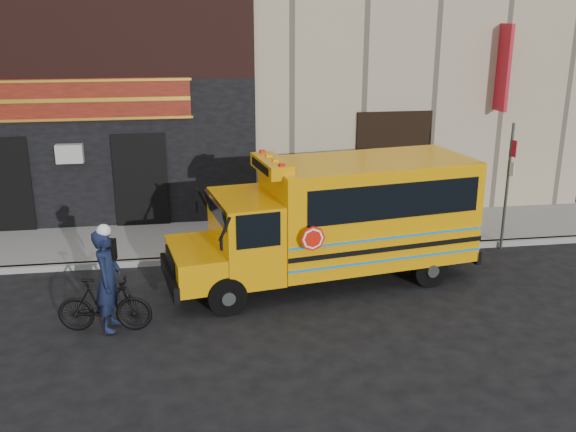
# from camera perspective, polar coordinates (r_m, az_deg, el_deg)

# --- Properties ---
(ground) EXTENTS (120.00, 120.00, 0.00)m
(ground) POSITION_cam_1_polar(r_m,az_deg,el_deg) (13.60, -0.38, -7.75)
(ground) COLOR black
(ground) RESTS_ON ground
(curb) EXTENTS (40.00, 0.20, 0.15)m
(curb) POSITION_cam_1_polar(r_m,az_deg,el_deg) (15.94, -1.72, -3.55)
(curb) COLOR gray
(curb) RESTS_ON ground
(sidewalk) EXTENTS (40.00, 3.00, 0.15)m
(sidewalk) POSITION_cam_1_polar(r_m,az_deg,el_deg) (17.34, -2.32, -1.78)
(sidewalk) COLOR gray
(sidewalk) RESTS_ON ground
(building) EXTENTS (20.00, 10.70, 12.00)m
(building) POSITION_cam_1_polar(r_m,az_deg,el_deg) (22.68, -4.51, 18.31)
(building) COLOR tan
(building) RESTS_ON sidewalk
(school_bus) EXTENTS (7.16, 3.23, 2.92)m
(school_bus) POSITION_cam_1_polar(r_m,az_deg,el_deg) (14.28, 4.67, -0.04)
(school_bus) COLOR black
(school_bus) RESTS_ON ground
(sign_pole) EXTENTS (0.07, 0.29, 3.27)m
(sign_pole) POSITION_cam_1_polar(r_m,az_deg,el_deg) (16.98, 18.97, 2.91)
(sign_pole) COLOR #404843
(sign_pole) RESTS_ON ground
(bicycle) EXTENTS (1.84, 0.73, 1.08)m
(bicycle) POSITION_cam_1_polar(r_m,az_deg,el_deg) (12.76, -16.00, -7.59)
(bicycle) COLOR black
(bicycle) RESTS_ON ground
(cyclist) EXTENTS (0.58, 0.79, 1.99)m
(cyclist) POSITION_cam_1_polar(r_m,az_deg,el_deg) (12.56, -15.68, -5.71)
(cyclist) COLOR black
(cyclist) RESTS_ON ground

